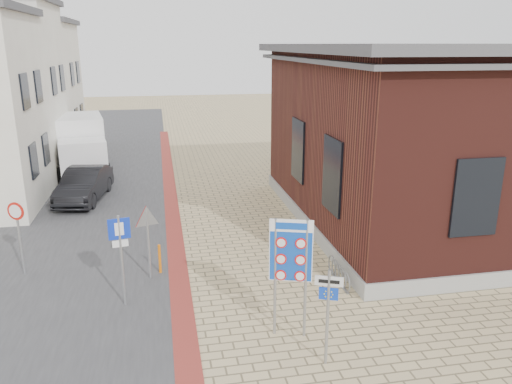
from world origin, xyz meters
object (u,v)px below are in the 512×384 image
object	(u,v)px
bollard	(160,259)
box_truck	(81,145)
essen_sign	(328,304)
parking_sign	(120,245)
sedan	(84,185)
border_sign	(291,253)

from	to	relation	value
bollard	box_truck	bearing A→B (deg)	106.41
essen_sign	parking_sign	world-z (taller)	parking_sign
parking_sign	box_truck	bearing A→B (deg)	90.76
sedan	parking_sign	distance (m)	10.39
essen_sign	sedan	bearing A→B (deg)	138.86
essen_sign	bollard	xyz separation A→B (m)	(-3.54, 5.31, -1.00)
bollard	border_sign	bearing A→B (deg)	-53.09
box_truck	border_sign	xyz separation A→B (m)	(7.03, -17.59, 0.57)
essen_sign	bollard	world-z (taller)	essen_sign
parking_sign	bollard	distance (m)	2.41
box_truck	parking_sign	world-z (taller)	box_truck
sedan	essen_sign	size ratio (longest dim) A/B	1.98
border_sign	box_truck	bearing A→B (deg)	129.90
border_sign	bollard	xyz separation A→B (m)	(-3.04, 4.05, -1.67)
box_truck	bollard	size ratio (longest dim) A/B	6.50
border_sign	essen_sign	xyz separation A→B (m)	(0.50, -1.26, -0.67)
box_truck	essen_sign	world-z (taller)	box_truck
border_sign	bollard	bearing A→B (deg)	145.03
box_truck	border_sign	bearing A→B (deg)	-77.68
box_truck	parking_sign	size ratio (longest dim) A/B	2.39
sedan	box_truck	size ratio (longest dim) A/B	0.73
box_truck	parking_sign	xyz separation A→B (m)	(3.03, -15.35, 0.18)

